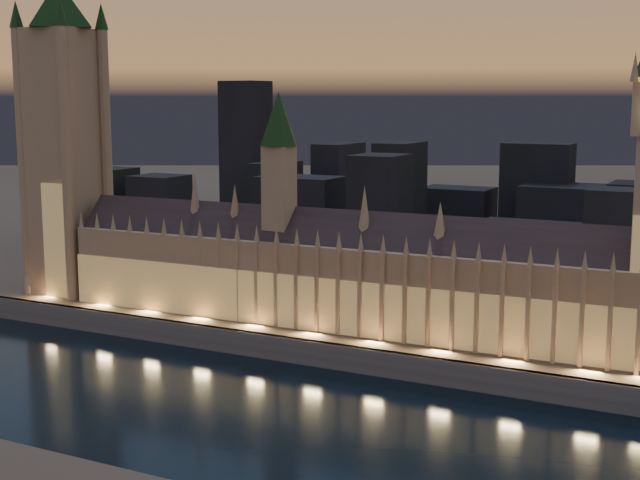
% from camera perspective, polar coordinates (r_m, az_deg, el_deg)
% --- Properties ---
extents(ground_plane, '(2000.00, 2000.00, 0.00)m').
position_cam_1_polar(ground_plane, '(256.84, -6.74, -10.07)').
color(ground_plane, black).
rests_on(ground_plane, ground).
extents(north_bank, '(2000.00, 960.00, 8.00)m').
position_cam_1_polar(north_bank, '(737.54, 16.49, 2.53)').
color(north_bank, '#4F382E').
rests_on(north_bank, ground).
extents(embankment_wall, '(2000.00, 2.50, 8.00)m').
position_cam_1_polar(embankment_wall, '(288.81, -2.17, -7.00)').
color(embankment_wall, '#524A52').
rests_on(embankment_wall, ground).
extents(palace_of_westminster, '(202.00, 24.57, 78.00)m').
position_cam_1_polar(palace_of_westminster, '(299.11, 0.56, -2.01)').
color(palace_of_westminster, '#96795B').
rests_on(palace_of_westminster, north_bank).
extents(victoria_tower, '(31.68, 31.68, 131.89)m').
position_cam_1_polar(victoria_tower, '(360.33, -16.07, 7.11)').
color(victoria_tower, '#96795B').
rests_on(victoria_tower, north_bank).
extents(city_backdrop, '(465.71, 215.63, 86.47)m').
position_cam_1_polar(city_backdrop, '(461.71, 14.84, 2.25)').
color(city_backdrop, black).
rests_on(city_backdrop, north_bank).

